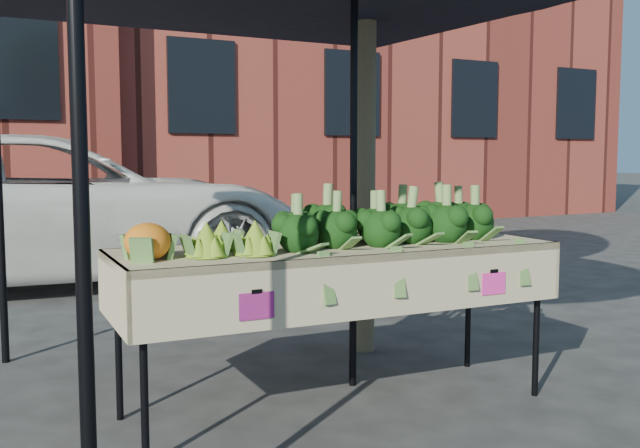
{
  "coord_description": "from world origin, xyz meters",
  "views": [
    {
      "loc": [
        -1.7,
        -3.5,
        1.39
      ],
      "look_at": [
        0.24,
        0.07,
        1.0
      ],
      "focal_mm": 40.67,
      "sensor_mm": 36.0,
      "label": 1
    }
  ],
  "objects_px": {
    "canopy": "(294,158)",
    "street_tree": "(365,38)",
    "vehicle": "(46,14)",
    "table": "(337,327)"
  },
  "relations": [
    {
      "from": "table",
      "to": "canopy",
      "type": "distance_m",
      "value": 0.99
    },
    {
      "from": "table",
      "to": "vehicle",
      "type": "xyz_separation_m",
      "value": [
        -0.74,
        4.94,
        2.43
      ]
    },
    {
      "from": "table",
      "to": "canopy",
      "type": "xyz_separation_m",
      "value": [
        -0.08,
        0.36,
        0.92
      ]
    },
    {
      "from": "canopy",
      "to": "street_tree",
      "type": "xyz_separation_m",
      "value": [
        0.83,
        0.56,
        0.82
      ]
    },
    {
      "from": "vehicle",
      "to": "street_tree",
      "type": "distance_m",
      "value": 4.34
    },
    {
      "from": "canopy",
      "to": "street_tree",
      "type": "distance_m",
      "value": 1.29
    },
    {
      "from": "table",
      "to": "street_tree",
      "type": "distance_m",
      "value": 2.11
    },
    {
      "from": "canopy",
      "to": "vehicle",
      "type": "relative_size",
      "value": 0.55
    },
    {
      "from": "vehicle",
      "to": "street_tree",
      "type": "height_order",
      "value": "vehicle"
    },
    {
      "from": "vehicle",
      "to": "table",
      "type": "bearing_deg",
      "value": -166.31
    }
  ]
}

